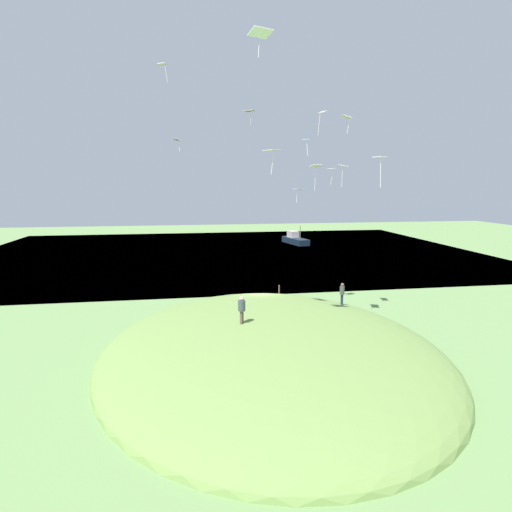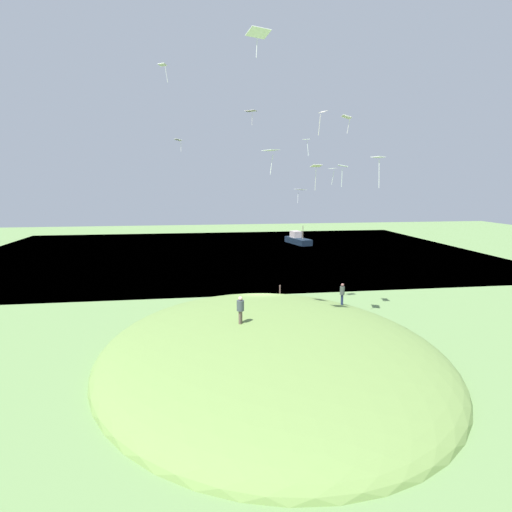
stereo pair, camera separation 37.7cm
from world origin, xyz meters
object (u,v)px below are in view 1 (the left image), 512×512
Objects in this scene: person_on_hilltop at (342,291)px; kite_0 at (332,170)px; kite_1 at (347,118)px; kite_12 at (306,141)px; kite_2 at (322,115)px; kite_8 at (260,33)px; kite_5 at (380,160)px; kite_3 at (177,140)px; mooring_post at (279,290)px; boat_on_lake at (295,240)px; kite_13 at (250,111)px; kite_9 at (272,151)px; kite_10 at (299,190)px; kite_6 at (163,66)px; kite_11 at (343,167)px; person_watching_kites at (242,307)px; kite_4 at (316,168)px.

kite_0 is at bearing 162.04° from person_on_hilltop.
kite_12 is (-5.43, -1.46, -1.13)m from kite_1.
kite_2 is at bearing -173.24° from person_on_hilltop.
kite_5 is at bearing 82.32° from kite_8.
kite_0 is at bearing 63.18° from kite_3.
kite_0 is (-7.10, 1.28, 9.77)m from person_on_hilltop.
kite_8 is 25.10m from mooring_post.
kite_2 reaches higher than kite_3.
kite_13 reaches higher than boat_on_lake.
kite_3 reaches higher than boat_on_lake.
kite_9 is at bearing -36.92° from kite_0.
kite_12 is (-13.23, -0.53, 2.30)m from kite_5.
kite_12 is (40.12, -9.45, 13.80)m from boat_on_lake.
kite_3 reaches higher than kite_5.
kite_8 is 21.71m from kite_13.
kite_12 is 14.72m from mooring_post.
kite_2 is at bearing 148.35° from kite_8.
mooring_post is at bearing -54.52° from kite_10.
kite_3 is at bearing -95.53° from kite_13.
kite_13 is (-10.85, 8.14, -1.30)m from kite_6.
kite_2 reaches higher than person_on_hilltop.
kite_13 reaches higher than kite_1.
kite_6 reaches higher than mooring_post.
kite_12 is (9.94, 11.01, -0.86)m from kite_3.
kite_0 is 0.96× the size of kite_11.
kite_13 is 18.63m from mooring_post.
person_watching_kites is at bearing -38.71° from kite_0.
kite_12 reaches higher than person_on_hilltop.
kite_4 is at bearing 90.53° from kite_6.
person_on_hilltop is 12.84m from kite_9.
person_on_hilltop is 1.10× the size of kite_9.
mooring_post is (-1.52, -4.58, -11.72)m from kite_0.
kite_11 is at bearing 8.51° from kite_4.
boat_on_lake is at bearing 169.74° from kite_11.
person_watching_kites is 1.06× the size of kite_5.
kite_11 reaches higher than person_on_hilltop.
kite_2 is at bearing 0.34° from kite_10.
kite_8 reaches higher than kite_3.
kite_9 is 1.57× the size of mooring_post.
kite_3 is 18.66m from mooring_post.
kite_5 is 1.20× the size of kite_10.
kite_12 is at bearing 153.47° from boat_on_lake.
kite_2 is 1.44× the size of kite_6.
person_watching_kites is 1.33× the size of kite_6.
kite_8 is at bearing 12.51° from kite_3.
kite_13 is at bearing 84.47° from kite_3.
kite_9 is at bearing -74.12° from kite_11.
mooring_post is at bearing -166.81° from person_on_hilltop.
kite_13 is at bearing -156.25° from mooring_post.
kite_6 is at bearing -3.10° from kite_3.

